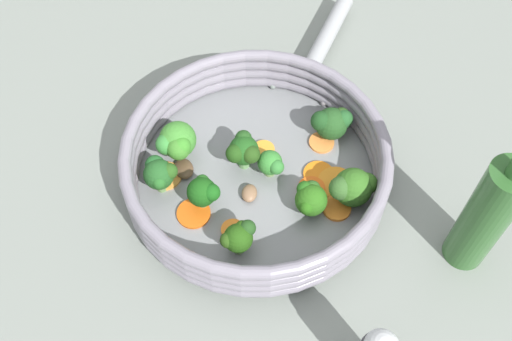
{
  "coord_description": "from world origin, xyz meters",
  "views": [
    {
      "loc": [
        0.04,
        -0.41,
        0.65
      ],
      "look_at": [
        0.0,
        0.0,
        0.03
      ],
      "focal_mm": 42.0,
      "sensor_mm": 36.0,
      "label": 1
    }
  ],
  "objects_px": {
    "carrot_slice_2": "(336,180)",
    "broccoli_floret_8": "(310,198)",
    "carrot_slice_8": "(322,143)",
    "broccoli_floret_7": "(353,187)",
    "broccoli_floret_1": "(243,151)",
    "broccoli_floret_4": "(159,173)",
    "carrot_slice_7": "(311,189)",
    "broccoli_floret_0": "(203,192)",
    "broccoli_floret_5": "(332,122)",
    "carrot_slice_1": "(233,230)",
    "broccoli_floret_3": "(177,142)",
    "skillet": "(256,179)",
    "carrot_slice_3": "(264,150)",
    "broccoli_floret_2": "(238,237)",
    "mushroom_piece_0": "(184,168)",
    "mushroom_piece_1": "(249,193)",
    "oil_bottle": "(487,215)",
    "carrot_slice_0": "(319,174)",
    "carrot_slice_6": "(194,213)",
    "carrot_slice_4": "(165,176)",
    "carrot_slice_5": "(337,208)",
    "broccoli_floret_6": "(272,164)"
  },
  "relations": [
    {
      "from": "carrot_slice_7",
      "to": "broccoli_floret_2",
      "type": "height_order",
      "value": "broccoli_floret_2"
    },
    {
      "from": "skillet",
      "to": "carrot_slice_3",
      "type": "distance_m",
      "value": 0.04
    },
    {
      "from": "broccoli_floret_2",
      "to": "mushroom_piece_0",
      "type": "distance_m",
      "value": 0.13
    },
    {
      "from": "mushroom_piece_0",
      "to": "oil_bottle",
      "type": "distance_m",
      "value": 0.36
    },
    {
      "from": "carrot_slice_2",
      "to": "broccoli_floret_5",
      "type": "distance_m",
      "value": 0.08
    },
    {
      "from": "carrot_slice_7",
      "to": "broccoli_floret_4",
      "type": "relative_size",
      "value": 0.67
    },
    {
      "from": "mushroom_piece_0",
      "to": "carrot_slice_2",
      "type": "bearing_deg",
      "value": 0.93
    },
    {
      "from": "broccoli_floret_4",
      "to": "broccoli_floret_7",
      "type": "bearing_deg",
      "value": 1.24
    },
    {
      "from": "carrot_slice_7",
      "to": "carrot_slice_8",
      "type": "bearing_deg",
      "value": 82.51
    },
    {
      "from": "carrot_slice_3",
      "to": "carrot_slice_8",
      "type": "relative_size",
      "value": 0.86
    },
    {
      "from": "carrot_slice_6",
      "to": "broccoli_floret_2",
      "type": "xyz_separation_m",
      "value": [
        0.06,
        -0.04,
        0.03
      ]
    },
    {
      "from": "broccoli_floret_2",
      "to": "broccoli_floret_8",
      "type": "xyz_separation_m",
      "value": [
        0.08,
        0.06,
        -0.01
      ]
    },
    {
      "from": "carrot_slice_7",
      "to": "broccoli_floret_5",
      "type": "xyz_separation_m",
      "value": [
        0.02,
        0.09,
        0.02
      ]
    },
    {
      "from": "carrot_slice_3",
      "to": "carrot_slice_4",
      "type": "relative_size",
      "value": 0.68
    },
    {
      "from": "carrot_slice_8",
      "to": "mushroom_piece_0",
      "type": "bearing_deg",
      "value": -160.85
    },
    {
      "from": "skillet",
      "to": "broccoli_floret_2",
      "type": "relative_size",
      "value": 6.46
    },
    {
      "from": "mushroom_piece_0",
      "to": "broccoli_floret_7",
      "type": "bearing_deg",
      "value": -6.24
    },
    {
      "from": "skillet",
      "to": "carrot_slice_1",
      "type": "distance_m",
      "value": 0.08
    },
    {
      "from": "carrot_slice_5",
      "to": "broccoli_floret_5",
      "type": "distance_m",
      "value": 0.12
    },
    {
      "from": "carrot_slice_0",
      "to": "carrot_slice_8",
      "type": "relative_size",
      "value": 1.19
    },
    {
      "from": "broccoli_floret_7",
      "to": "broccoli_floret_2",
      "type": "bearing_deg",
      "value": -148.16
    },
    {
      "from": "carrot_slice_1",
      "to": "broccoli_floret_8",
      "type": "distance_m",
      "value": 0.1
    },
    {
      "from": "carrot_slice_1",
      "to": "carrot_slice_8",
      "type": "relative_size",
      "value": 0.85
    },
    {
      "from": "broccoli_floret_0",
      "to": "mushroom_piece_1",
      "type": "distance_m",
      "value": 0.06
    },
    {
      "from": "carrot_slice_2",
      "to": "carrot_slice_7",
      "type": "xyz_separation_m",
      "value": [
        -0.03,
        -0.02,
        0.0
      ]
    },
    {
      "from": "carrot_slice_5",
      "to": "carrot_slice_0",
      "type": "bearing_deg",
      "value": 116.84
    },
    {
      "from": "carrot_slice_7",
      "to": "broccoli_floret_7",
      "type": "bearing_deg",
      "value": -12.16
    },
    {
      "from": "carrot_slice_6",
      "to": "oil_bottle",
      "type": "relative_size",
      "value": 0.19
    },
    {
      "from": "carrot_slice_1",
      "to": "carrot_slice_6",
      "type": "relative_size",
      "value": 0.68
    },
    {
      "from": "broccoli_floret_0",
      "to": "broccoli_floret_8",
      "type": "relative_size",
      "value": 1.07
    },
    {
      "from": "broccoli_floret_3",
      "to": "broccoli_floret_4",
      "type": "xyz_separation_m",
      "value": [
        -0.01,
        -0.05,
        -0.0
      ]
    },
    {
      "from": "broccoli_floret_4",
      "to": "broccoli_floret_7",
      "type": "xyz_separation_m",
      "value": [
        0.23,
        0.01,
        -0.0
      ]
    },
    {
      "from": "oil_bottle",
      "to": "mushroom_piece_0",
      "type": "bearing_deg",
      "value": 167.93
    },
    {
      "from": "mushroom_piece_0",
      "to": "mushroom_piece_1",
      "type": "height_order",
      "value": "mushroom_piece_1"
    },
    {
      "from": "broccoli_floret_7",
      "to": "broccoli_floret_8",
      "type": "height_order",
      "value": "broccoli_floret_7"
    },
    {
      "from": "carrot_slice_5",
      "to": "broccoli_floret_8",
      "type": "bearing_deg",
      "value": -175.67
    },
    {
      "from": "broccoli_floret_2",
      "to": "carrot_slice_3",
      "type": "bearing_deg",
      "value": 83.64
    },
    {
      "from": "carrot_slice_4",
      "to": "broccoli_floret_1",
      "type": "height_order",
      "value": "broccoli_floret_1"
    },
    {
      "from": "carrot_slice_3",
      "to": "mushroom_piece_0",
      "type": "xyz_separation_m",
      "value": [
        -0.1,
        -0.04,
        0.0
      ]
    },
    {
      "from": "carrot_slice_2",
      "to": "broccoli_floret_8",
      "type": "relative_size",
      "value": 1.02
    },
    {
      "from": "carrot_slice_2",
      "to": "broccoli_floret_7",
      "type": "height_order",
      "value": "broccoli_floret_7"
    },
    {
      "from": "mushroom_piece_0",
      "to": "mushroom_piece_1",
      "type": "distance_m",
      "value": 0.09
    },
    {
      "from": "carrot_slice_8",
      "to": "broccoli_floret_6",
      "type": "bearing_deg",
      "value": -138.85
    },
    {
      "from": "carrot_slice_3",
      "to": "skillet",
      "type": "bearing_deg",
      "value": -98.33
    },
    {
      "from": "broccoli_floret_1",
      "to": "broccoli_floret_8",
      "type": "xyz_separation_m",
      "value": [
        0.09,
        -0.06,
        -0.01
      ]
    },
    {
      "from": "carrot_slice_8",
      "to": "broccoli_floret_7",
      "type": "relative_size",
      "value": 0.56
    },
    {
      "from": "mushroom_piece_0",
      "to": "broccoli_floret_5",
      "type": "bearing_deg",
      "value": 22.5
    },
    {
      "from": "broccoli_floret_3",
      "to": "mushroom_piece_0",
      "type": "bearing_deg",
      "value": -63.65
    },
    {
      "from": "carrot_slice_0",
      "to": "carrot_slice_6",
      "type": "xyz_separation_m",
      "value": [
        -0.15,
        -0.07,
        0.0
      ]
    },
    {
      "from": "mushroom_piece_1",
      "to": "carrot_slice_3",
      "type": "bearing_deg",
      "value": 80.72
    }
  ]
}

